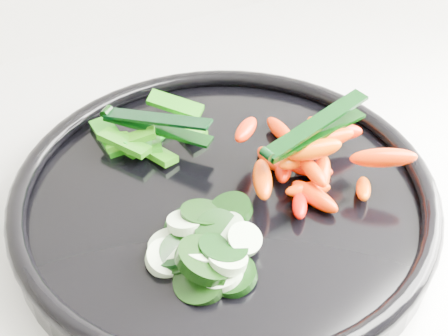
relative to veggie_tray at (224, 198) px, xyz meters
name	(u,v)px	position (x,y,z in m)	size (l,w,h in m)	color
veggie_tray	(224,198)	(0.00, 0.00, 0.00)	(0.44, 0.44, 0.04)	black
cucumber_pile	(201,249)	(-0.05, -0.06, 0.01)	(0.10, 0.11, 0.04)	black
carrot_pile	(310,159)	(0.08, -0.01, 0.02)	(0.15, 0.15, 0.05)	#FF3400
pepper_pile	(145,136)	(-0.03, 0.10, 0.01)	(0.11, 0.10, 0.04)	#0C6509
tong_carrot	(313,131)	(0.08, -0.01, 0.05)	(0.11, 0.03, 0.02)	black
tong_pepper	(153,123)	(-0.03, 0.09, 0.03)	(0.08, 0.10, 0.02)	black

